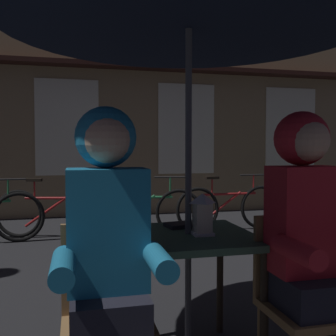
{
  "coord_description": "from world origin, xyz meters",
  "views": [
    {
      "loc": [
        -0.61,
        -2.08,
        1.21
      ],
      "look_at": [
        0.0,
        0.49,
        1.09
      ],
      "focal_mm": 41.74,
      "sensor_mm": 36.0,
      "label": 1
    }
  ],
  "objects": [
    {
      "name": "cafe_table",
      "position": [
        0.0,
        0.0,
        0.64
      ],
      "size": [
        0.72,
        0.72,
        0.74
      ],
      "color": "#42664C",
      "rests_on": "ground_plane"
    },
    {
      "name": "lantern",
      "position": [
        0.07,
        -0.05,
        0.86
      ],
      "size": [
        0.11,
        0.11,
        0.23
      ],
      "color": "white",
      "rests_on": "cafe_table"
    },
    {
      "name": "chair_left",
      "position": [
        -0.48,
        -0.37,
        0.49
      ],
      "size": [
        0.4,
        0.4,
        0.87
      ],
      "color": "olive",
      "rests_on": "ground_plane"
    },
    {
      "name": "chair_right",
      "position": [
        0.48,
        -0.37,
        0.49
      ],
      "size": [
        0.4,
        0.4,
        0.87
      ],
      "color": "olive",
      "rests_on": "ground_plane"
    },
    {
      "name": "person_left_hooded",
      "position": [
        -0.48,
        -0.43,
        0.85
      ],
      "size": [
        0.45,
        0.56,
        1.4
      ],
      "color": "black",
      "rests_on": "ground_plane"
    },
    {
      "name": "person_right_hooded",
      "position": [
        0.48,
        -0.43,
        0.85
      ],
      "size": [
        0.45,
        0.56,
        1.4
      ],
      "color": "black",
      "rests_on": "ground_plane"
    },
    {
      "name": "shopfront_building",
      "position": [
        0.36,
        5.4,
        3.09
      ],
      "size": [
        10.0,
        0.93,
        6.2
      ],
      "color": "#937A56",
      "rests_on": "ground_plane"
    },
    {
      "name": "bicycle_third",
      "position": [
        -0.89,
        3.44,
        0.35
      ],
      "size": [
        1.65,
        0.44,
        0.84
      ],
      "color": "black",
      "rests_on": "ground_plane"
    },
    {
      "name": "bicycle_fourth",
      "position": [
        0.29,
        3.27,
        0.35
      ],
      "size": [
        1.66,
        0.38,
        0.84
      ],
      "color": "black",
      "rests_on": "ground_plane"
    },
    {
      "name": "bicycle_fifth",
      "position": [
        1.63,
        3.35,
        0.35
      ],
      "size": [
        1.68,
        0.1,
        0.84
      ],
      "color": "black",
      "rests_on": "ground_plane"
    },
    {
      "name": "book",
      "position": [
        0.02,
        0.19,
        0.75
      ],
      "size": [
        0.22,
        0.17,
        0.02
      ],
      "primitive_type": "cube",
      "rotation": [
        0.0,
        0.0,
        0.17
      ],
      "color": "black",
      "rests_on": "cafe_table"
    },
    {
      "name": "potted_plant",
      "position": [
        3.0,
        3.92,
        0.54
      ],
      "size": [
        0.6,
        0.6,
        0.92
      ],
      "color": "brown",
      "rests_on": "ground_plane"
    }
  ]
}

